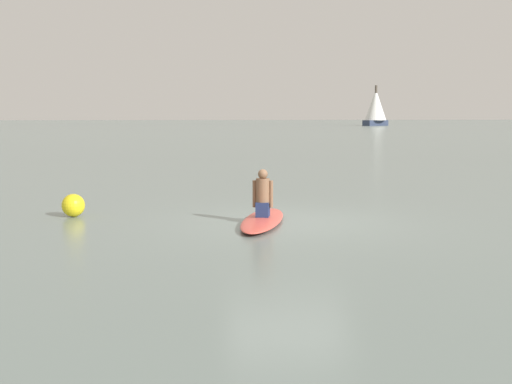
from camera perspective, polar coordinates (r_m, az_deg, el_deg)
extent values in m
plane|color=slate|center=(13.97, 2.76, -2.57)|extent=(400.00, 400.00, 0.00)
ellipsoid|color=#D84C3F|center=(13.84, 0.57, -2.36)|extent=(1.52, 3.37, 0.14)
cube|color=navy|center=(13.81, 0.57, -1.46)|extent=(0.33, 0.37, 0.30)
cylinder|color=brown|center=(13.76, 0.57, 0.11)|extent=(0.34, 0.34, 0.50)
sphere|color=brown|center=(13.72, 0.58, 1.52)|extent=(0.20, 0.20, 0.20)
cylinder|color=brown|center=(13.74, 1.28, -0.17)|extent=(0.10, 0.10, 0.55)
cylinder|color=brown|center=(13.79, -0.13, -0.15)|extent=(0.10, 0.10, 0.55)
cube|color=#2D3851|center=(120.37, 10.02, 5.75)|extent=(5.17, 4.43, 0.95)
cylinder|color=#4C4238|center=(120.37, 10.06, 7.41)|extent=(0.42, 0.42, 6.00)
cone|color=white|center=(120.37, 10.05, 7.23)|extent=(5.17, 5.17, 5.28)
sphere|color=yellow|center=(15.21, -15.13, -1.09)|extent=(0.50, 0.50, 0.50)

